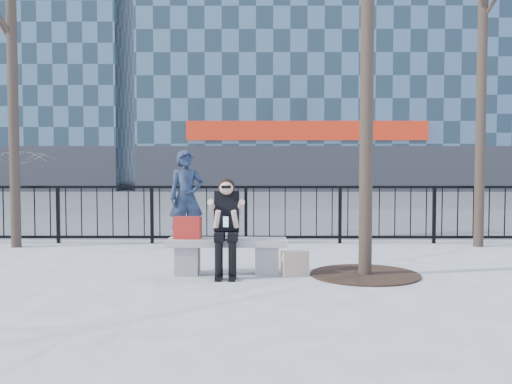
{
  "coord_description": "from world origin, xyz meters",
  "views": [
    {
      "loc": [
        0.43,
        -7.86,
        1.55
      ],
      "look_at": [
        0.4,
        0.8,
        1.1
      ],
      "focal_mm": 40.0,
      "sensor_mm": 36.0,
      "label": 1
    }
  ],
  "objects": [
    {
      "name": "tree_grate",
      "position": [
        1.9,
        -0.1,
        0.01
      ],
      "size": [
        1.5,
        1.5,
        0.02
      ],
      "primitive_type": "cylinder",
      "color": "black",
      "rests_on": "ground"
    },
    {
      "name": "railing",
      "position": [
        0.0,
        3.0,
        0.55
      ],
      "size": [
        14.0,
        0.06,
        1.1
      ],
      "color": "black",
      "rests_on": "ground"
    },
    {
      "name": "ground",
      "position": [
        0.0,
        0.0,
        0.0
      ],
      "size": [
        120.0,
        120.0,
        0.0
      ],
      "primitive_type": "plane",
      "color": "gray",
      "rests_on": "ground"
    },
    {
      "name": "vendor_umbrella",
      "position": [
        -5.81,
        6.95,
        0.97
      ],
      "size": [
        2.33,
        2.37,
        1.94
      ],
      "primitive_type": "imported",
      "rotation": [
        0.0,
        0.0,
        -0.1
      ],
      "color": "#C9D22E",
      "rests_on": "ground"
    },
    {
      "name": "standing_man",
      "position": [
        -0.9,
        2.68,
        0.89
      ],
      "size": [
        0.75,
        0.6,
        1.78
      ],
      "primitive_type": "imported",
      "rotation": [
        0.0,
        0.0,
        0.3
      ],
      "color": "black",
      "rests_on": "ground"
    },
    {
      "name": "street_surface",
      "position": [
        0.0,
        15.0,
        0.0
      ],
      "size": [
        60.0,
        23.0,
        0.01
      ],
      "primitive_type": "cube",
      "color": "#474747",
      "rests_on": "ground"
    },
    {
      "name": "handbag",
      "position": [
        -0.55,
        0.02,
        0.64
      ],
      "size": [
        0.39,
        0.21,
        0.31
      ],
      "primitive_type": "cube",
      "rotation": [
        0.0,
        0.0,
        -0.11
      ],
      "color": "#A91B14",
      "rests_on": "bench_main"
    },
    {
      "name": "seated_woman",
      "position": [
        0.0,
        -0.16,
        0.67
      ],
      "size": [
        0.5,
        0.64,
        1.34
      ],
      "color": "black",
      "rests_on": "ground"
    },
    {
      "name": "building_left",
      "position": [
        -15.0,
        27.0,
        11.3
      ],
      "size": [
        16.2,
        10.2,
        22.6
      ],
      "color": "#476473",
      "rests_on": "ground"
    },
    {
      "name": "shopping_bag",
      "position": [
        0.93,
        -0.16,
        0.17
      ],
      "size": [
        0.39,
        0.24,
        0.34
      ],
      "primitive_type": "cube",
      "rotation": [
        0.0,
        0.0,
        0.3
      ],
      "color": "#C2AC89",
      "rests_on": "ground"
    },
    {
      "name": "bench_main",
      "position": [
        0.0,
        0.0,
        0.3
      ],
      "size": [
        1.65,
        0.46,
        0.49
      ],
      "color": "slate",
      "rests_on": "ground"
    }
  ]
}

